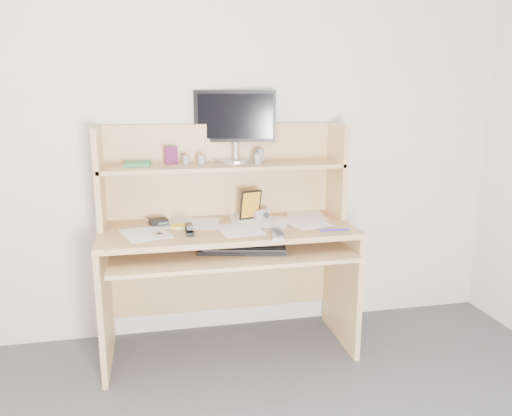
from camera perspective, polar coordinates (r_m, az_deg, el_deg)
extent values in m
cube|color=silver|center=(3.01, -4.26, 8.64)|extent=(3.60, 0.04, 2.50)
cube|color=tan|center=(2.79, -3.21, -2.45)|extent=(1.40, 0.60, 0.03)
cube|color=tan|center=(2.90, -16.84, -10.26)|extent=(0.03, 0.56, 0.72)
cube|color=tan|center=(3.08, 9.72, -8.46)|extent=(0.03, 0.56, 0.72)
cube|color=tan|center=(3.18, -3.90, -8.02)|extent=(1.34, 0.02, 0.41)
cube|color=tan|center=(2.70, -2.80, -5.05)|extent=(1.28, 0.55, 0.02)
cube|color=tan|center=(3.01, -4.11, 4.33)|extent=(1.40, 0.02, 0.55)
cube|color=tan|center=(2.86, -17.47, 3.31)|extent=(0.03, 0.30, 0.55)
cube|color=tan|center=(3.04, 9.17, 4.29)|extent=(0.03, 0.30, 0.55)
cube|color=tan|center=(2.87, -3.75, 4.81)|extent=(1.38, 0.30, 0.02)
cube|color=white|center=(2.78, -3.21, -2.09)|extent=(1.32, 0.54, 0.01)
cube|color=black|center=(2.68, -1.58, -4.75)|extent=(0.49, 0.26, 0.02)
cube|color=black|center=(2.67, -1.59, -4.42)|extent=(0.46, 0.24, 0.01)
cube|color=gray|center=(2.58, 2.49, -3.02)|extent=(0.10, 0.21, 0.02)
cube|color=#AEAEB1|center=(2.63, -11.02, -2.94)|extent=(0.07, 0.09, 0.02)
cube|color=black|center=(2.67, -7.61, -2.30)|extent=(0.04, 0.14, 0.04)
cube|color=black|center=(2.88, -11.10, -1.48)|extent=(0.11, 0.10, 0.03)
cube|color=gold|center=(2.81, -8.87, -2.04)|extent=(0.09, 0.09, 0.01)
cube|color=silver|center=(2.92, 0.66, -0.75)|extent=(0.10, 0.06, 0.06)
cube|color=black|center=(2.90, -0.62, 0.37)|extent=(0.12, 0.05, 0.18)
cylinder|color=#1E1BCF|center=(2.71, 9.02, -2.50)|extent=(0.16, 0.02, 0.01)
cube|color=maroon|center=(2.89, -9.67, 5.95)|extent=(0.08, 0.06, 0.10)
cube|color=#368845|center=(2.89, -13.35, 4.98)|extent=(0.15, 0.20, 0.02)
cylinder|color=black|center=(2.85, -7.98, 5.42)|extent=(0.04, 0.04, 0.05)
cylinder|color=white|center=(2.85, 0.19, 5.64)|extent=(0.05, 0.05, 0.06)
cylinder|color=black|center=(2.84, -6.21, 5.48)|extent=(0.05, 0.05, 0.06)
cylinder|color=silver|center=(2.93, 0.45, 6.00)|extent=(0.05, 0.05, 0.08)
cylinder|color=#B0B1B5|center=(2.96, -2.28, 5.45)|extent=(0.24, 0.24, 0.01)
cylinder|color=#B0B1B5|center=(2.96, -2.32, 6.57)|extent=(0.04, 0.04, 0.10)
cube|color=black|center=(2.97, -2.42, 10.43)|extent=(0.47, 0.12, 0.30)
cube|color=black|center=(2.95, -2.37, 10.41)|extent=(0.43, 0.09, 0.26)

